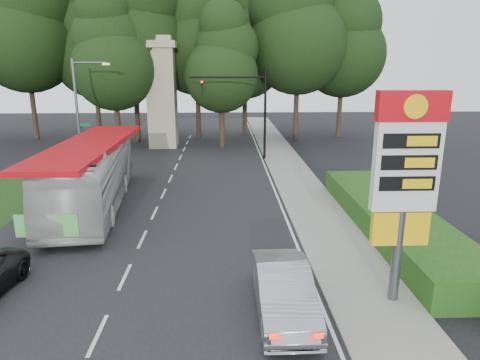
{
  "coord_description": "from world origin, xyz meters",
  "views": [
    {
      "loc": [
        3.71,
        -10.38,
        7.57
      ],
      "look_at": [
        4.44,
        9.43,
        2.2
      ],
      "focal_mm": 32.0,
      "sensor_mm": 36.0,
      "label": 1
    }
  ],
  "objects_px": {
    "streetlight_signs": "(80,108)",
    "traffic_signal_mast": "(249,102)",
    "transit_bus": "(92,175)",
    "sedan_silver": "(283,290)",
    "monument": "(162,92)",
    "gas_station_pylon": "(406,171)"
  },
  "relations": [
    {
      "from": "monument",
      "to": "traffic_signal_mast",
      "type": "bearing_deg",
      "value": -38.0
    },
    {
      "from": "sedan_silver",
      "to": "traffic_signal_mast",
      "type": "bearing_deg",
      "value": 88.99
    },
    {
      "from": "streetlight_signs",
      "to": "sedan_silver",
      "type": "distance_m",
      "value": 24.31
    },
    {
      "from": "transit_bus",
      "to": "sedan_silver",
      "type": "height_order",
      "value": "transit_bus"
    },
    {
      "from": "gas_station_pylon",
      "to": "sedan_silver",
      "type": "xyz_separation_m",
      "value": [
        -3.7,
        -0.52,
        -3.66
      ]
    },
    {
      "from": "traffic_signal_mast",
      "to": "transit_bus",
      "type": "xyz_separation_m",
      "value": [
        -9.18,
        -11.68,
        -2.9
      ]
    },
    {
      "from": "monument",
      "to": "transit_bus",
      "type": "bearing_deg",
      "value": -94.85
    },
    {
      "from": "monument",
      "to": "gas_station_pylon",
      "type": "bearing_deg",
      "value": -68.2
    },
    {
      "from": "streetlight_signs",
      "to": "traffic_signal_mast",
      "type": "bearing_deg",
      "value": 8.92
    },
    {
      "from": "monument",
      "to": "streetlight_signs",
      "type": "bearing_deg",
      "value": -121.97
    },
    {
      "from": "transit_bus",
      "to": "sedan_silver",
      "type": "relative_size",
      "value": 2.67
    },
    {
      "from": "traffic_signal_mast",
      "to": "streetlight_signs",
      "type": "height_order",
      "value": "streetlight_signs"
    },
    {
      "from": "streetlight_signs",
      "to": "monument",
      "type": "relative_size",
      "value": 0.8
    },
    {
      "from": "streetlight_signs",
      "to": "sedan_silver",
      "type": "xyz_separation_m",
      "value": [
        12.49,
        -20.54,
        -3.65
      ]
    },
    {
      "from": "traffic_signal_mast",
      "to": "monument",
      "type": "height_order",
      "value": "monument"
    },
    {
      "from": "transit_bus",
      "to": "traffic_signal_mast",
      "type": "bearing_deg",
      "value": 45.5
    },
    {
      "from": "streetlight_signs",
      "to": "monument",
      "type": "distance_m",
      "value": 9.44
    },
    {
      "from": "traffic_signal_mast",
      "to": "transit_bus",
      "type": "distance_m",
      "value": 15.14
    },
    {
      "from": "traffic_signal_mast",
      "to": "sedan_silver",
      "type": "height_order",
      "value": "traffic_signal_mast"
    },
    {
      "from": "gas_station_pylon",
      "to": "monument",
      "type": "xyz_separation_m",
      "value": [
        -11.2,
        28.01,
        0.66
      ]
    },
    {
      "from": "gas_station_pylon",
      "to": "traffic_signal_mast",
      "type": "relative_size",
      "value": 0.95
    },
    {
      "from": "gas_station_pylon",
      "to": "transit_bus",
      "type": "xyz_separation_m",
      "value": [
        -12.7,
        10.32,
        -2.67
      ]
    }
  ]
}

